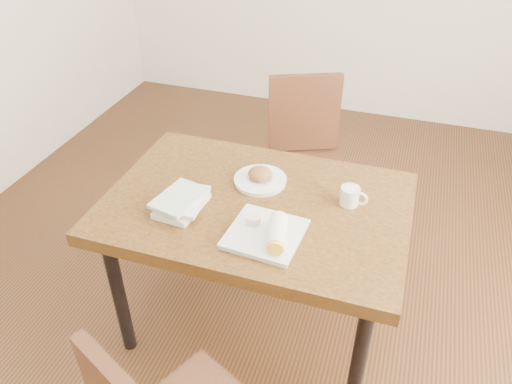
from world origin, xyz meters
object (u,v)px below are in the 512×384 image
(chair_far, at_px, (306,151))
(book_stack, at_px, (182,202))
(table, at_px, (256,217))
(coffee_mug, at_px, (351,196))
(plate_burrito, at_px, (269,233))
(plate_scone, at_px, (260,178))

(chair_far, distance_m, book_stack, 1.00)
(table, distance_m, coffee_mug, 0.41)
(chair_far, xyz_separation_m, plate_burrito, (0.09, -1.00, 0.23))
(table, xyz_separation_m, book_stack, (-0.27, -0.13, 0.11))
(table, relative_size, book_stack, 4.95)
(table, bearing_deg, plate_burrito, -60.35)
(plate_burrito, relative_size, book_stack, 1.16)
(plate_scone, distance_m, book_stack, 0.37)
(chair_far, distance_m, coffee_mug, 0.80)
(plate_scone, height_order, book_stack, plate_scone)
(book_stack, bearing_deg, plate_burrito, -10.93)
(plate_scone, relative_size, coffee_mug, 1.99)
(plate_burrito, height_order, book_stack, plate_burrito)
(coffee_mug, bearing_deg, table, -163.66)
(coffee_mug, bearing_deg, book_stack, -159.48)
(chair_far, height_order, plate_burrito, chair_far)
(plate_scone, xyz_separation_m, plate_burrito, (0.15, -0.35, 0.01))
(chair_far, height_order, plate_scone, chair_far)
(table, height_order, plate_scone, plate_scone)
(plate_scone, relative_size, book_stack, 0.92)
(table, xyz_separation_m, chair_far, (0.03, 0.79, -0.12))
(coffee_mug, height_order, plate_burrito, plate_burrito)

